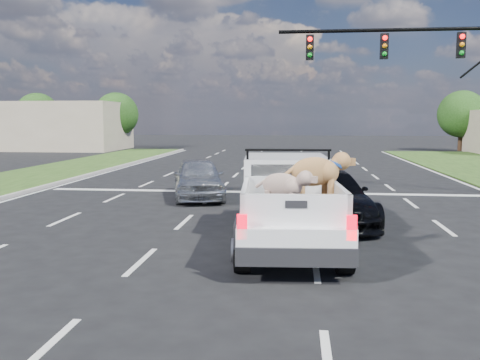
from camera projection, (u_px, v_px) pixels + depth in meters
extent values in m
plane|color=black|center=(227.00, 264.00, 10.05)|extent=(160.00, 160.00, 0.00)
cube|color=silver|center=(93.00, 207.00, 16.55)|extent=(0.12, 60.00, 0.01)
cube|color=silver|center=(198.00, 209.00, 16.16)|extent=(0.12, 60.00, 0.01)
cube|color=silver|center=(309.00, 211.00, 15.78)|extent=(0.12, 60.00, 0.01)
cube|color=silver|center=(425.00, 214.00, 15.39)|extent=(0.12, 60.00, 0.01)
cube|color=silver|center=(262.00, 192.00, 19.92)|extent=(17.00, 0.45, 0.01)
cylinder|color=black|center=(398.00, 30.00, 19.10)|extent=(9.00, 0.14, 0.14)
cube|color=black|center=(461.00, 45.00, 18.92)|extent=(0.30, 0.18, 0.95)
sphere|color=#FF0708|center=(462.00, 36.00, 18.78)|extent=(0.18, 0.18, 0.18)
cube|color=black|center=(384.00, 46.00, 19.23)|extent=(0.30, 0.18, 0.95)
sphere|color=#FF0708|center=(385.00, 38.00, 19.09)|extent=(0.18, 0.18, 0.18)
cube|color=black|center=(310.00, 48.00, 19.54)|extent=(0.30, 0.18, 0.95)
sphere|color=#FF0708|center=(310.00, 39.00, 19.40)|extent=(0.18, 0.18, 0.18)
cube|color=#B8A88D|center=(68.00, 126.00, 47.52)|extent=(10.00, 8.00, 4.40)
cylinder|color=#332114|center=(39.00, 137.00, 50.07)|extent=(0.44, 0.44, 2.16)
sphere|color=#19390F|center=(38.00, 114.00, 49.80)|extent=(4.20, 4.20, 4.20)
cylinder|color=#332114|center=(117.00, 137.00, 49.18)|extent=(0.44, 0.44, 2.16)
sphere|color=#19390F|center=(116.00, 114.00, 48.92)|extent=(4.20, 4.20, 4.20)
cylinder|color=#332114|center=(461.00, 139.00, 45.64)|extent=(0.44, 0.44, 2.16)
sphere|color=#19390F|center=(462.00, 114.00, 45.38)|extent=(4.20, 4.20, 4.20)
cylinder|color=black|center=(243.00, 250.00, 9.51)|extent=(0.36, 0.85, 0.83)
cylinder|color=black|center=(345.00, 252.00, 9.43)|extent=(0.36, 0.85, 0.83)
cylinder|color=black|center=(248.00, 212.00, 13.52)|extent=(0.36, 0.85, 0.83)
cylinder|color=black|center=(320.00, 212.00, 13.43)|extent=(0.36, 0.85, 0.83)
cube|color=white|center=(288.00, 214.00, 11.49)|extent=(2.46, 5.91, 0.57)
cube|color=white|center=(286.00, 175.00, 12.75)|extent=(2.17, 2.64, 0.94)
cube|color=black|center=(288.00, 179.00, 11.52)|extent=(1.69, 0.15, 0.68)
cylinder|color=black|center=(288.00, 150.00, 11.59)|extent=(1.96, 0.19, 0.05)
cube|color=black|center=(291.00, 214.00, 10.19)|extent=(2.13, 2.91, 0.07)
cube|color=white|center=(245.00, 198.00, 10.19)|extent=(0.28, 2.78, 0.57)
cube|color=white|center=(338.00, 199.00, 10.11)|extent=(0.28, 2.78, 0.57)
cube|color=white|center=(296.00, 210.00, 8.81)|extent=(1.94, 0.22, 0.57)
cube|color=#FA051C|center=(242.00, 227.00, 8.66)|extent=(0.18, 0.08, 0.44)
cube|color=#FA051C|center=(352.00, 228.00, 8.58)|extent=(0.18, 0.08, 0.44)
cube|color=black|center=(296.00, 256.00, 8.75)|extent=(2.11, 0.47, 0.33)
imported|color=#B5B8BD|center=(198.00, 178.00, 18.47)|extent=(2.72, 4.59, 1.47)
imported|color=black|center=(327.00, 196.00, 14.16)|extent=(2.82, 5.23, 1.44)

